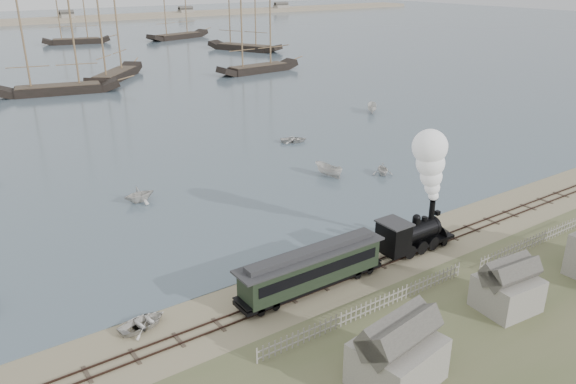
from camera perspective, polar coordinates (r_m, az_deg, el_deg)
ground at (r=49.54m, az=8.43°, el=-6.03°), size 600.00×600.00×0.00m
harbor_water at (r=205.07m, az=-26.71°, el=13.13°), size 600.00×336.00×0.06m
rail_track at (r=48.28m, az=10.05°, el=-6.87°), size 120.00×1.80×0.16m
picket_fence_west at (r=41.31m, az=8.37°, el=-12.17°), size 19.00×0.10×1.20m
picket_fence_east at (r=54.42m, az=23.68°, el=-5.11°), size 15.00×0.10×1.20m
shed_left at (r=35.95m, az=10.85°, el=-18.28°), size 5.00×4.00×4.10m
shed_mid at (r=44.38m, az=21.13°, el=-10.95°), size 4.00×3.50×3.60m
locomotive at (r=49.14m, az=13.93°, el=-0.62°), size 8.23×3.07×10.26m
passenger_coach at (r=42.66m, az=2.41°, el=-7.67°), size 12.60×2.43×3.06m
beached_dinghy at (r=40.64m, az=-14.53°, el=-12.73°), size 3.02×3.82×0.71m
rowboat_1 at (r=60.75m, az=-14.89°, el=-0.20°), size 3.12×3.53×1.75m
rowboat_2 at (r=66.25m, az=4.12°, el=2.23°), size 4.11×2.29×1.50m
rowboat_3 at (r=79.53m, az=0.57°, el=5.36°), size 4.06×4.52×0.77m
rowboat_4 at (r=67.45m, az=9.60°, el=2.32°), size 3.62×3.49×1.47m
rowboat_5 at (r=97.49m, az=8.52°, el=8.44°), size 3.99×3.77×1.54m
schooner_2 at (r=118.83m, az=-22.91°, el=13.92°), size 23.50×10.18×20.00m
schooner_3 at (r=131.13m, az=-17.59°, el=15.18°), size 18.63×20.32×20.00m
schooner_4 at (r=134.50m, az=-3.11°, el=16.25°), size 21.34×6.33×20.00m
schooner_5 at (r=172.77m, az=-4.55°, el=17.43°), size 15.21×23.95×20.00m
schooner_8 at (r=200.27m, az=-21.05°, el=16.72°), size 21.41×9.65×20.00m
schooner_9 at (r=206.22m, az=-11.27°, el=17.80°), size 24.95×12.37×20.00m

